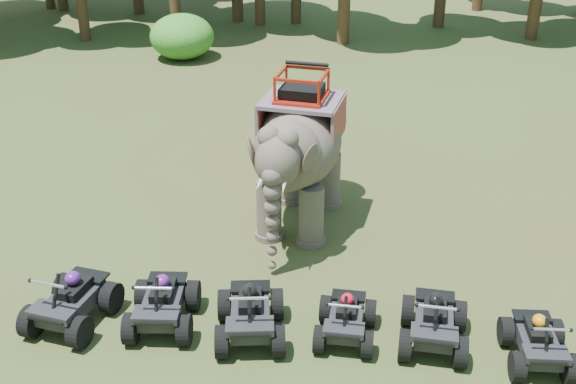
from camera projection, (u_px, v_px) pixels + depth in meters
The scene contains 8 objects.
ground at pixel (281, 294), 15.70m from camera, with size 110.00×110.00×0.00m, color #47381E.
elephant at pixel (300, 149), 17.73m from camera, with size 2.11×4.79×4.03m, color brown, non-canonical shape.
atv_0 at pixel (70, 294), 14.51m from camera, with size 1.35×1.86×1.38m, color black, non-canonical shape.
atv_1 at pixel (162, 297), 14.47m from camera, with size 1.31×1.80×1.33m, color black, non-canonical shape.
atv_2 at pixel (250, 307), 14.14m from camera, with size 1.33×1.83×1.36m, color black, non-canonical shape.
atv_3 at pixel (346, 313), 14.13m from camera, with size 1.14×1.56×1.15m, color black, non-canonical shape.
atv_4 at pixel (435, 316), 13.94m from camera, with size 1.28×1.76×1.30m, color black, non-canonical shape.
atv_5 at pixel (539, 336), 13.47m from camera, with size 1.17×1.61×1.19m, color black, non-canonical shape.
Camera 1 is at (1.89, -12.86, 9.10)m, focal length 45.00 mm.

